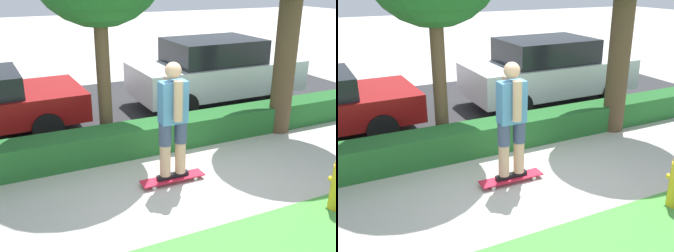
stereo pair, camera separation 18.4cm
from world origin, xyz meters
The scene contains 6 objects.
ground_plane centered at (0.00, 0.00, 0.00)m, with size 60.00×60.00×0.00m, color #BCB7AD.
street_asphalt centered at (0.00, 4.20, 0.00)m, with size 14.14×5.00×0.01m.
hedge_row centered at (0.00, 1.60, 0.26)m, with size 14.14×0.60×0.52m.
skateboard centered at (-0.10, 0.30, 0.07)m, with size 1.03×0.24×0.08m.
skater_person centered at (-0.10, 0.30, 1.05)m, with size 0.52×0.47×1.81m.
parked_car_middle centered at (2.66, 3.65, 0.83)m, with size 4.26×1.92×1.61m.
Camera 1 is at (-2.43, -4.61, 3.00)m, focal length 42.00 mm.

